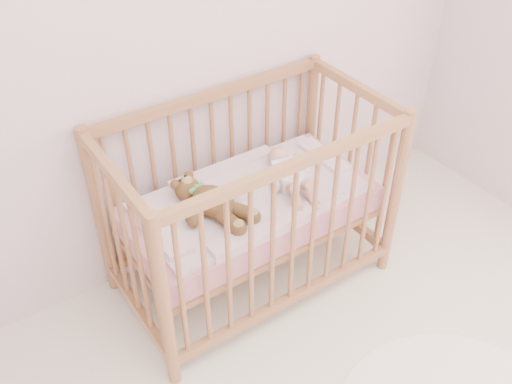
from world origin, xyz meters
TOP-DOWN VIEW (x-y plane):
  - wall_back at (0.00, 2.00)m, footprint 4.00×0.02m
  - crib at (0.30, 1.60)m, footprint 1.36×0.76m
  - mattress at (0.30, 1.60)m, footprint 1.22×0.62m
  - blanket at (0.30, 1.60)m, footprint 1.10×0.58m
  - baby at (0.52, 1.58)m, footprint 0.37×0.55m
  - teddy_bear at (0.08, 1.58)m, footprint 0.48×0.58m

SIDE VIEW (x-z plane):
  - mattress at x=0.30m, z-range 0.42..0.55m
  - crib at x=0.30m, z-range 0.00..1.00m
  - blanket at x=0.30m, z-range 0.53..0.59m
  - baby at x=0.52m, z-range 0.57..0.70m
  - teddy_bear at x=0.08m, z-range 0.58..0.71m
  - wall_back at x=0.00m, z-range 0.00..2.70m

